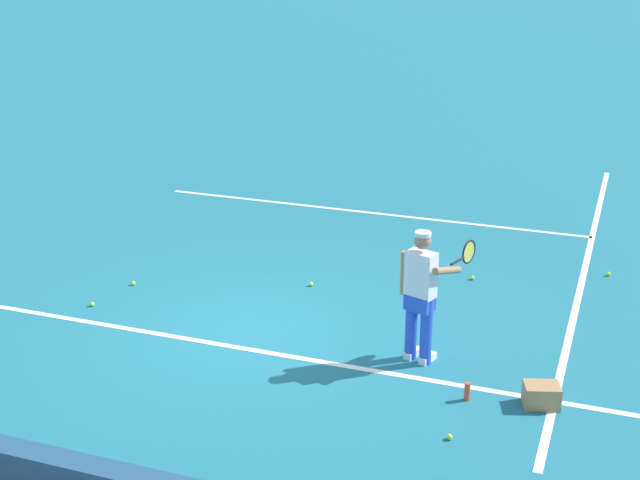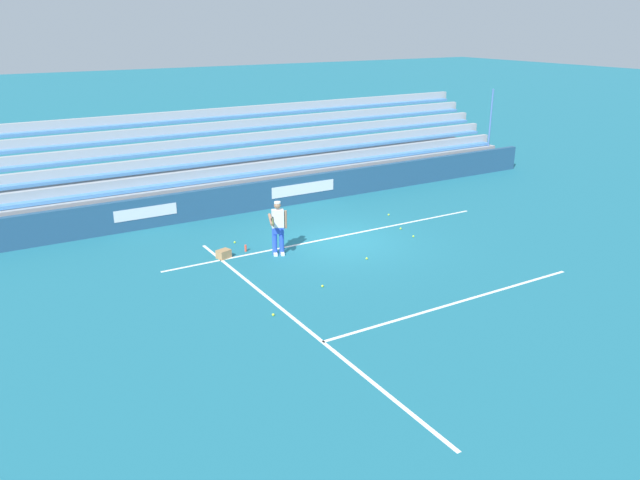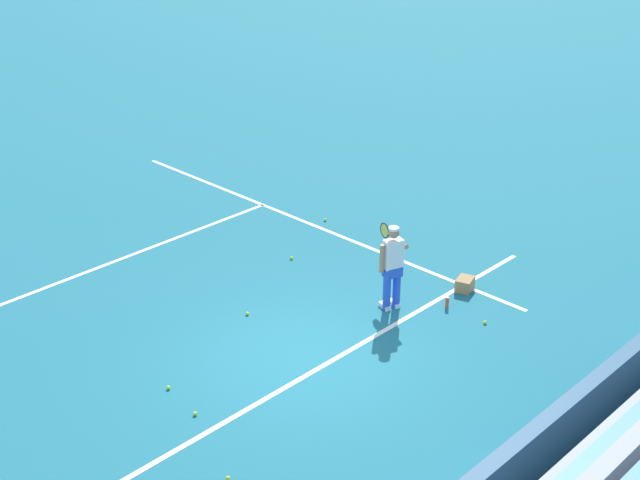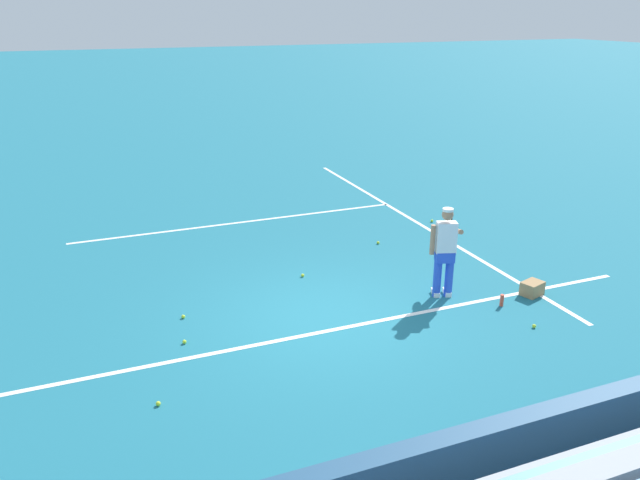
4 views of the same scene
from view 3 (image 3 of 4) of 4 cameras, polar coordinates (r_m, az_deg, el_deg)
The scene contains 15 objects.
ground_plane at distance 15.84m, azimuth -1.14°, elevation -7.38°, with size 160.00×160.00×0.00m, color #1E6B7F.
court_baseline_white at distance 15.55m, azimuth 0.17°, elevation -8.06°, with size 12.00×0.10×0.01m, color white.
court_sideline_white at distance 20.90m, azimuth -0.89°, elevation 1.15°, with size 0.10×12.00×0.01m, color white.
court_service_line_white at distance 19.64m, azimuth -12.54°, elevation -1.16°, with size 8.22×0.10×0.01m, color white.
back_wall_sponsor_board at distance 13.20m, azimuth 14.02°, elevation -12.93°, with size 26.06×0.25×1.10m.
tennis_player at distance 16.93m, azimuth 4.64°, elevation -1.69°, with size 0.80×0.94×1.71m.
ball_box_cardboard at distance 18.09m, azimuth 9.25°, elevation -2.81°, with size 0.40×0.30×0.26m, color #A87F51.
tennis_ball_by_box at distance 14.51m, azimuth -8.00°, elevation -10.95°, with size 0.07×0.07×0.07m, color #CCE533.
tennis_ball_midcourt at distance 19.14m, azimuth -1.83°, elevation -1.16°, with size 0.07×0.07×0.07m, color #CCE533.
tennis_ball_near_player at distance 20.96m, azimuth 0.33°, elevation 1.31°, with size 0.07×0.07×0.07m, color #CCE533.
tennis_ball_far_left at distance 15.16m, azimuth -9.68°, elevation -9.30°, with size 0.07×0.07×0.07m, color #CCE533.
tennis_ball_far_right at distance 17.09m, azimuth -4.67°, elevation -4.71°, with size 0.07×0.07×0.07m, color #CCE533.
tennis_ball_stray_back at distance 13.24m, azimuth -5.91°, elevation -14.92°, with size 0.07×0.07×0.07m, color #CCE533.
tennis_ball_on_baseline at distance 17.03m, azimuth 10.52°, elevation -5.20°, with size 0.07×0.07×0.07m, color #CCE533.
water_bottle at distance 17.42m, azimuth 8.14°, elevation -3.97°, with size 0.07×0.07×0.22m, color #EA4C33.
Camera 3 is at (-9.36, -9.50, 8.55)m, focal length 50.00 mm.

